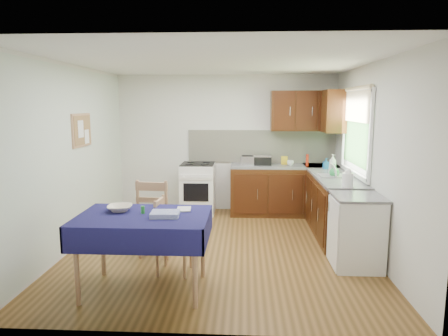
# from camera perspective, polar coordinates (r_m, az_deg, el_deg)

# --- Properties ---
(floor) EXTENTS (4.20, 4.20, 0.00)m
(floor) POSITION_cam_1_polar(r_m,az_deg,el_deg) (5.62, -0.70, -11.35)
(floor) COLOR #523816
(floor) RESTS_ON ground
(ceiling) EXTENTS (4.00, 4.20, 0.02)m
(ceiling) POSITION_cam_1_polar(r_m,az_deg,el_deg) (5.30, -0.75, 14.93)
(ceiling) COLOR white
(ceiling) RESTS_ON wall_back
(wall_back) EXTENTS (4.00, 0.02, 2.50)m
(wall_back) POSITION_cam_1_polar(r_m,az_deg,el_deg) (7.40, 0.32, 3.53)
(wall_back) COLOR silver
(wall_back) RESTS_ON ground
(wall_front) EXTENTS (4.00, 0.02, 2.50)m
(wall_front) POSITION_cam_1_polar(r_m,az_deg,el_deg) (3.25, -3.11, -3.46)
(wall_front) COLOR silver
(wall_front) RESTS_ON ground
(wall_left) EXTENTS (0.02, 4.20, 2.50)m
(wall_left) POSITION_cam_1_polar(r_m,az_deg,el_deg) (5.80, -20.88, 1.44)
(wall_left) COLOR silver
(wall_left) RESTS_ON ground
(wall_right) EXTENTS (0.02, 4.20, 2.50)m
(wall_right) POSITION_cam_1_polar(r_m,az_deg,el_deg) (5.56, 20.33, 1.17)
(wall_right) COLOR silver
(wall_right) RESTS_ON ground
(base_cabinets) EXTENTS (1.90, 2.30, 0.86)m
(base_cabinets) POSITION_cam_1_polar(r_m,az_deg,el_deg) (6.76, 11.57, -4.21)
(base_cabinets) COLOR #351809
(base_cabinets) RESTS_ON ground
(worktop_back) EXTENTS (1.90, 0.60, 0.04)m
(worktop_back) POSITION_cam_1_polar(r_m,az_deg,el_deg) (7.17, 8.62, 0.28)
(worktop_back) COLOR slate
(worktop_back) RESTS_ON base_cabinets
(worktop_right) EXTENTS (0.60, 1.70, 0.04)m
(worktop_right) POSITION_cam_1_polar(r_m,az_deg,el_deg) (6.15, 15.69, -1.38)
(worktop_right) COLOR slate
(worktop_right) RESTS_ON base_cabinets
(worktop_corner) EXTENTS (0.60, 0.60, 0.04)m
(worktop_corner) POSITION_cam_1_polar(r_m,az_deg,el_deg) (7.26, 13.73, 0.24)
(worktop_corner) COLOR slate
(worktop_corner) RESTS_ON base_cabinets
(splashback) EXTENTS (2.70, 0.02, 0.60)m
(splashback) POSITION_cam_1_polar(r_m,az_deg,el_deg) (7.39, 5.37, 3.09)
(splashback) COLOR beige
(splashback) RESTS_ON wall_back
(upper_cabinets) EXTENTS (1.20, 0.85, 0.70)m
(upper_cabinets) POSITION_cam_1_polar(r_m,az_deg,el_deg) (7.16, 12.63, 7.95)
(upper_cabinets) COLOR #351809
(upper_cabinets) RESTS_ON wall_back
(stove) EXTENTS (0.60, 0.61, 0.92)m
(stove) POSITION_cam_1_polar(r_m,az_deg,el_deg) (7.26, -3.74, -2.91)
(stove) COLOR white
(stove) RESTS_ON ground
(window) EXTENTS (0.04, 1.48, 1.26)m
(window) POSITION_cam_1_polar(r_m,az_deg,el_deg) (6.18, 18.36, 5.74)
(window) COLOR #265021
(window) RESTS_ON wall_right
(fridge) EXTENTS (0.58, 0.60, 0.89)m
(fridge) POSITION_cam_1_polar(r_m,az_deg,el_deg) (5.12, 18.43, -8.62)
(fridge) COLOR white
(fridge) RESTS_ON ground
(corkboard) EXTENTS (0.04, 0.62, 0.47)m
(corkboard) POSITION_cam_1_polar(r_m,az_deg,el_deg) (6.03, -19.66, 5.11)
(corkboard) COLOR #AC7856
(corkboard) RESTS_ON wall_left
(dining_table) EXTENTS (1.36, 0.92, 0.82)m
(dining_table) POSITION_cam_1_polar(r_m,az_deg,el_deg) (4.27, -11.41, -7.95)
(dining_table) COLOR #0F0D35
(dining_table) RESTS_ON ground
(chair_far) EXTENTS (0.49, 0.49, 1.03)m
(chair_far) POSITION_cam_1_polar(r_m,az_deg,el_deg) (5.27, -9.72, -6.65)
(chair_far) COLOR #AC7856
(chair_far) RESTS_ON ground
(chair_near) EXTENTS (0.43, 0.43, 0.89)m
(chair_near) POSITION_cam_1_polar(r_m,az_deg,el_deg) (4.75, -7.67, -9.24)
(chair_near) COLOR #AC7856
(chair_near) RESTS_ON ground
(toaster) EXTENTS (0.23, 0.14, 0.18)m
(toaster) POSITION_cam_1_polar(r_m,az_deg,el_deg) (7.05, 3.35, 1.06)
(toaster) COLOR silver
(toaster) RESTS_ON worktop_back
(sandwich_press) EXTENTS (0.31, 0.27, 0.18)m
(sandwich_press) POSITION_cam_1_polar(r_m,az_deg,el_deg) (7.14, 5.50, 1.18)
(sandwich_press) COLOR black
(sandwich_press) RESTS_ON worktop_back
(sauce_bottle) EXTENTS (0.05, 0.05, 0.21)m
(sauce_bottle) POSITION_cam_1_polar(r_m,az_deg,el_deg) (7.06, 11.81, 1.08)
(sauce_bottle) COLOR red
(sauce_bottle) RESTS_ON worktop_back
(yellow_packet) EXTENTS (0.12, 0.09, 0.15)m
(yellow_packet) POSITION_cam_1_polar(r_m,az_deg,el_deg) (7.23, 8.61, 1.10)
(yellow_packet) COLOR gold
(yellow_packet) RESTS_ON worktop_back
(dish_rack) EXTENTS (0.40, 0.31, 0.19)m
(dish_rack) POSITION_cam_1_polar(r_m,az_deg,el_deg) (6.15, 15.31, -0.96)
(dish_rack) COLOR #98989D
(dish_rack) RESTS_ON worktop_right
(kettle) EXTENTS (0.14, 0.14, 0.24)m
(kettle) POSITION_cam_1_polar(r_m,az_deg,el_deg) (5.41, 17.27, -1.46)
(kettle) COLOR white
(kettle) RESTS_ON worktop_right
(cup) EXTENTS (0.11, 0.11, 0.09)m
(cup) POSITION_cam_1_polar(r_m,az_deg,el_deg) (7.12, 9.46, 0.73)
(cup) COLOR white
(cup) RESTS_ON worktop_back
(soap_bottle_a) EXTENTS (0.16, 0.16, 0.30)m
(soap_bottle_a) POSITION_cam_1_polar(r_m,az_deg,el_deg) (6.36, 15.25, 0.53)
(soap_bottle_a) COLOR white
(soap_bottle_a) RESTS_ON worktop_right
(soap_bottle_b) EXTENTS (0.10, 0.10, 0.18)m
(soap_bottle_b) POSITION_cam_1_polar(r_m,az_deg,el_deg) (6.86, 14.35, 0.62)
(soap_bottle_b) COLOR #1D64A9
(soap_bottle_b) RESTS_ON worktop_right
(soap_bottle_c) EXTENTS (0.19, 0.19, 0.19)m
(soap_bottle_c) POSITION_cam_1_polar(r_m,az_deg,el_deg) (6.12, 15.48, -0.35)
(soap_bottle_c) COLOR green
(soap_bottle_c) RESTS_ON worktop_right
(plate_bowl) EXTENTS (0.30, 0.30, 0.06)m
(plate_bowl) POSITION_cam_1_polar(r_m,az_deg,el_deg) (4.45, -14.66, -5.57)
(plate_bowl) COLOR #F1E3C5
(plate_bowl) RESTS_ON dining_table
(book) EXTENTS (0.17, 0.22, 0.02)m
(book) POSITION_cam_1_polar(r_m,az_deg,el_deg) (4.38, -6.73, -5.88)
(book) COLOR white
(book) RESTS_ON dining_table
(spice_jar) EXTENTS (0.04, 0.04, 0.08)m
(spice_jar) POSITION_cam_1_polar(r_m,az_deg,el_deg) (4.29, -11.52, -5.86)
(spice_jar) COLOR #268E30
(spice_jar) RESTS_ON dining_table
(tea_towel) EXTENTS (0.30, 0.24, 0.05)m
(tea_towel) POSITION_cam_1_polar(r_m,az_deg,el_deg) (4.14, -8.42, -6.53)
(tea_towel) COLOR #283693
(tea_towel) RESTS_ON dining_table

